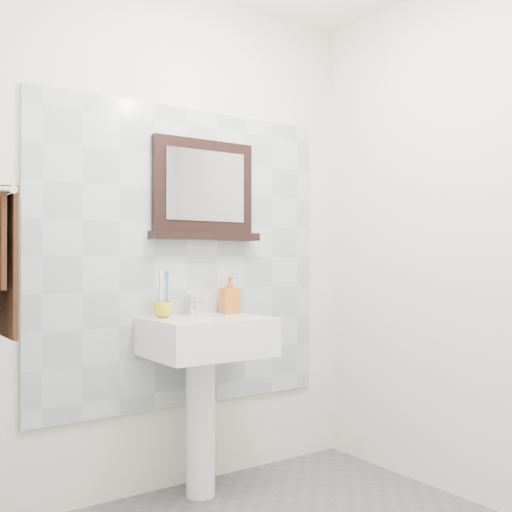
{
  "coord_description": "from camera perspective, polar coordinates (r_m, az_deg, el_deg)",
  "views": [
    {
      "loc": [
        -1.43,
        -1.6,
        1.13
      ],
      "look_at": [
        0.06,
        0.55,
        1.15
      ],
      "focal_mm": 42.0,
      "sensor_mm": 36.0,
      "label": 1
    }
  ],
  "objects": [
    {
      "name": "pedestal_sink",
      "position": [
        2.89,
        -4.84,
        -9.46
      ],
      "size": [
        0.55,
        0.44,
        0.96
      ],
      "color": "white",
      "rests_on": "ground"
    },
    {
      "name": "soap_dispenser",
      "position": [
        3.06,
        -2.53,
        -3.74
      ],
      "size": [
        0.1,
        0.1,
        0.19
      ],
      "primitive_type": "imported",
      "rotation": [
        0.0,
        0.0,
        -0.14
      ],
      "color": "#C03D16",
      "rests_on": "pedestal_sink"
    },
    {
      "name": "towel_bar",
      "position": [
        2.43,
        -23.19,
        5.4
      ],
      "size": [
        0.07,
        0.4,
        0.03
      ],
      "color": "silver",
      "rests_on": "left_wall"
    },
    {
      "name": "toothbrushes",
      "position": [
        2.87,
        -8.82,
        -3.37
      ],
      "size": [
        0.05,
        0.04,
        0.21
      ],
      "color": "white",
      "rests_on": "toothbrush_cup"
    },
    {
      "name": "hand_towel",
      "position": [
        2.42,
        -23.04,
        0.44
      ],
      "size": [
        0.06,
        0.3,
        0.55
      ],
      "color": "black",
      "rests_on": "towel_bar"
    },
    {
      "name": "left_wall",
      "position": [
        1.66,
        -19.64,
        3.71
      ],
      "size": [
        0.01,
        2.2,
        2.5
      ],
      "primitive_type": "cube",
      "color": "silver",
      "rests_on": "ground"
    },
    {
      "name": "back_wall",
      "position": [
        3.06,
        -6.81,
        1.82
      ],
      "size": [
        2.0,
        0.01,
        2.5
      ],
      "primitive_type": "cube",
      "color": "silver",
      "rests_on": "ground"
    },
    {
      "name": "splashback",
      "position": [
        3.05,
        -6.7,
        -0.06
      ],
      "size": [
        1.6,
        0.02,
        1.5
      ],
      "primitive_type": "cube",
      "color": "#AAB3B8",
      "rests_on": "back_wall"
    },
    {
      "name": "toothbrush_cup",
      "position": [
        2.87,
        -8.81,
        -5.06
      ],
      "size": [
        0.1,
        0.1,
        0.08
      ],
      "primitive_type": "imported",
      "rotation": [
        0.0,
        0.0,
        0.08
      ],
      "color": "gold",
      "rests_on": "pedestal_sink"
    },
    {
      "name": "framed_mirror",
      "position": [
        3.08,
        -5.02,
        6.01
      ],
      "size": [
        0.6,
        0.11,
        0.51
      ],
      "color": "black",
      "rests_on": "back_wall"
    },
    {
      "name": "right_wall",
      "position": [
        2.91,
        21.9,
        1.95
      ],
      "size": [
        0.01,
        2.2,
        2.5
      ],
      "primitive_type": "cube",
      "color": "silver",
      "rests_on": "ground"
    }
  ]
}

